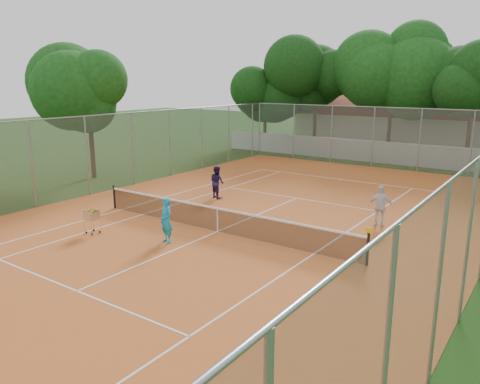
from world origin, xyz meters
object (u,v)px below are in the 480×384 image
Objects in this scene: tennis_net at (218,219)px; player_far_left at (217,182)px; ball_hopper at (92,221)px; player_near at (166,220)px; clubhouse at (398,121)px; player_far_right at (381,206)px.

tennis_net is 5.39m from player_far_left.
player_far_left is at bearing 86.51° from ball_hopper.
tennis_net is 7.44× the size of player_far_left.
player_near reaches higher than tennis_net.
tennis_net is 12.23× the size of ball_hopper.
player_far_left is at bearing -93.02° from clubhouse.
clubhouse is at bearing 87.03° from ball_hopper.
player_near is 1.70× the size of ball_hopper.
tennis_net is 6.48m from player_far_right.
player_near is at bearing -110.22° from tennis_net.
player_far_right is at bearing 40.91° from tennis_net.
clubhouse is (-2.00, 29.00, 1.69)m from tennis_net.
tennis_net is at bearing 24.08° from player_far_right.
player_far_left is at bearing -16.84° from player_far_right.
clubhouse is 24.83m from player_far_left.
player_far_left is at bearing 127.95° from tennis_net.
player_near reaches higher than player_far_left.
clubhouse is at bearing 110.47° from player_near.
ball_hopper is (-8.66, -7.15, -0.35)m from player_far_right.
ball_hopper is (-1.77, -31.91, -1.69)m from clubhouse.
player_far_right reaches higher than player_far_left.
player_near is at bearing -87.69° from clubhouse.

